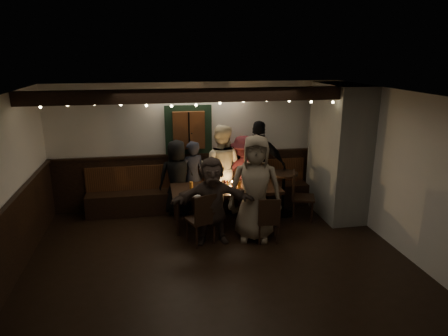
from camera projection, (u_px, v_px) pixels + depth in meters
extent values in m
cube|color=black|center=(219.00, 261.00, 6.31)|extent=(6.00, 5.00, 0.01)
cube|color=black|center=(218.00, 94.00, 5.57)|extent=(6.00, 5.00, 0.01)
cube|color=silver|center=(198.00, 145.00, 8.30)|extent=(6.00, 0.01, 2.60)
cube|color=silver|center=(0.00, 195.00, 5.42)|extent=(0.01, 5.00, 2.60)
cube|color=silver|center=(401.00, 172.00, 6.46)|extent=(0.01, 5.00, 2.60)
cube|color=black|center=(199.00, 180.00, 8.49)|extent=(6.00, 0.05, 1.10)
cube|color=black|center=(11.00, 245.00, 5.64)|extent=(0.05, 5.00, 1.10)
cube|color=slate|center=(339.00, 151.00, 7.81)|extent=(0.70, 1.40, 2.60)
cube|color=black|center=(201.00, 198.00, 8.34)|extent=(4.60, 0.45, 0.45)
cube|color=#3F210F|center=(199.00, 174.00, 8.38)|extent=(4.60, 0.06, 0.50)
cube|color=black|center=(189.00, 130.00, 8.11)|extent=(0.95, 0.04, 1.00)
cube|color=#3F210F|center=(189.00, 130.00, 8.05)|extent=(0.64, 0.12, 0.76)
cube|color=black|center=(208.00, 95.00, 6.55)|extent=(6.00, 0.16, 0.22)
sphere|color=#FFE599|center=(40.00, 107.00, 6.12)|extent=(0.04, 0.04, 0.04)
sphere|color=#FFE599|center=(68.00, 105.00, 6.18)|extent=(0.04, 0.04, 0.04)
sphere|color=#FFE599|center=(94.00, 104.00, 6.25)|extent=(0.04, 0.04, 0.04)
sphere|color=#FFE599|center=(121.00, 104.00, 6.32)|extent=(0.04, 0.04, 0.04)
sphere|color=#FFE599|center=(146.00, 106.00, 6.40)|extent=(0.04, 0.04, 0.04)
sphere|color=#FFE599|center=(171.00, 106.00, 6.47)|extent=(0.04, 0.04, 0.04)
sphere|color=#FFE599|center=(196.00, 105.00, 6.54)|extent=(0.04, 0.04, 0.04)
sphere|color=#FFE599|center=(220.00, 103.00, 6.60)|extent=(0.04, 0.04, 0.04)
sphere|color=#FFE599|center=(244.00, 101.00, 6.66)|extent=(0.04, 0.04, 0.04)
sphere|color=#FFE599|center=(267.00, 100.00, 6.73)|extent=(0.04, 0.04, 0.04)
sphere|color=#FFE599|center=(289.00, 101.00, 6.80)|extent=(0.04, 0.04, 0.04)
sphere|color=#FFE599|center=(311.00, 102.00, 6.88)|extent=(0.04, 0.04, 0.04)
sphere|color=#FFE599|center=(333.00, 102.00, 6.95)|extent=(0.04, 0.04, 0.04)
sphere|color=#FFE599|center=(354.00, 101.00, 7.02)|extent=(0.04, 0.04, 0.04)
cube|color=black|center=(226.00, 189.00, 7.49)|extent=(2.03, 0.87, 0.06)
cylinder|color=black|center=(178.00, 218.00, 7.10)|extent=(0.07, 0.07, 0.67)
cylinder|color=black|center=(175.00, 203.00, 7.77)|extent=(0.07, 0.07, 0.67)
cylinder|color=black|center=(279.00, 211.00, 7.42)|extent=(0.07, 0.07, 0.67)
cylinder|color=black|center=(268.00, 197.00, 8.10)|extent=(0.07, 0.07, 0.67)
cylinder|color=#BF7226|center=(191.00, 185.00, 7.40)|extent=(0.07, 0.07, 0.14)
cylinder|color=#BF7226|center=(203.00, 189.00, 7.22)|extent=(0.07, 0.07, 0.14)
cylinder|color=silver|center=(220.00, 183.00, 7.55)|extent=(0.07, 0.07, 0.14)
cylinder|color=#BF7226|center=(239.00, 185.00, 7.43)|extent=(0.07, 0.07, 0.14)
cylinder|color=silver|center=(249.00, 179.00, 7.74)|extent=(0.07, 0.07, 0.14)
cylinder|color=#BF7226|center=(264.00, 185.00, 7.43)|extent=(0.07, 0.07, 0.14)
cylinder|color=white|center=(197.00, 194.00, 7.11)|extent=(0.25, 0.25, 0.01)
cube|color=#B2B2B7|center=(226.00, 187.00, 7.43)|extent=(0.16, 0.10, 0.05)
cylinder|color=#990C0C|center=(225.00, 184.00, 7.41)|extent=(0.03, 0.03, 0.16)
cylinder|color=gold|center=(228.00, 184.00, 7.42)|extent=(0.03, 0.03, 0.16)
cylinder|color=silver|center=(232.00, 184.00, 7.54)|extent=(0.05, 0.05, 0.08)
sphere|color=#FFB24C|center=(232.00, 181.00, 7.53)|extent=(0.03, 0.03, 0.03)
cube|color=black|center=(200.00, 220.00, 6.79)|extent=(0.54, 0.54, 0.04)
cube|color=black|center=(206.00, 209.00, 6.57)|extent=(0.40, 0.19, 0.47)
cylinder|color=black|center=(204.00, 226.00, 7.08)|extent=(0.04, 0.04, 0.41)
cylinder|color=black|center=(214.00, 233.00, 6.81)|extent=(0.04, 0.04, 0.41)
cylinder|color=black|center=(187.00, 230.00, 6.91)|extent=(0.04, 0.04, 0.41)
cylinder|color=black|center=(197.00, 238.00, 6.63)|extent=(0.04, 0.04, 0.41)
cube|color=black|center=(267.00, 220.00, 6.88)|extent=(0.42, 0.42, 0.04)
cube|color=black|center=(269.00, 212.00, 6.65)|extent=(0.37, 0.08, 0.43)
cylinder|color=black|center=(274.00, 227.00, 7.09)|extent=(0.03, 0.03, 0.36)
cylinder|color=black|center=(277.00, 235.00, 6.80)|extent=(0.03, 0.03, 0.36)
cylinder|color=black|center=(257.00, 227.00, 7.07)|extent=(0.03, 0.03, 0.36)
cylinder|color=black|center=(260.00, 235.00, 6.78)|extent=(0.03, 0.03, 0.36)
cube|color=black|center=(303.00, 198.00, 7.76)|extent=(0.55, 0.55, 0.04)
cube|color=black|center=(294.00, 184.00, 7.72)|extent=(0.18, 0.42, 0.50)
cylinder|color=black|center=(312.00, 213.00, 7.64)|extent=(0.04, 0.04, 0.42)
cylinder|color=black|center=(293.00, 212.00, 7.69)|extent=(0.04, 0.04, 0.42)
cylinder|color=black|center=(311.00, 206.00, 7.97)|extent=(0.04, 0.04, 0.42)
cylinder|color=black|center=(293.00, 205.00, 8.02)|extent=(0.04, 0.04, 0.42)
cylinder|color=black|center=(282.00, 213.00, 8.12)|extent=(0.45, 0.45, 0.03)
cylinder|color=black|center=(283.00, 194.00, 8.01)|extent=(0.06, 0.06, 0.86)
cylinder|color=black|center=(284.00, 174.00, 7.88)|extent=(0.55, 0.55, 0.03)
imported|color=black|center=(177.00, 177.00, 7.98)|extent=(0.75, 0.49, 1.52)
imported|color=black|center=(192.00, 177.00, 8.08)|extent=(0.63, 0.51, 1.48)
imported|color=beige|center=(221.00, 168.00, 8.10)|extent=(1.06, 0.95, 1.79)
imported|color=#561D24|center=(243.00, 173.00, 8.23)|extent=(1.00, 0.58, 1.55)
imported|color=black|center=(259.00, 166.00, 8.16)|extent=(1.18, 0.85, 1.86)
imported|color=#3F3029|center=(212.00, 201.00, 6.74)|extent=(1.43, 0.52, 1.52)
imported|color=#82715B|center=(255.00, 188.00, 6.82)|extent=(1.03, 0.80, 1.86)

